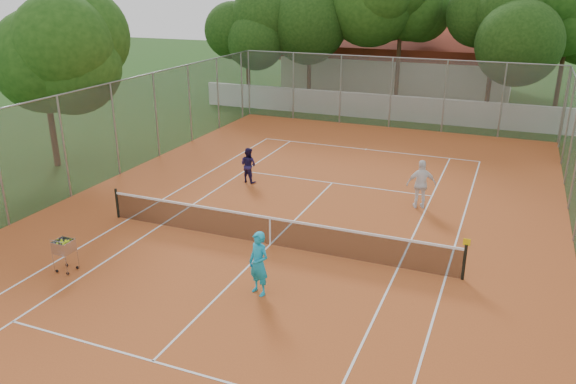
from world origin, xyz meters
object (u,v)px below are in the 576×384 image
at_px(player_far_right, 421,184).
at_px(ball_hopper, 65,255).
at_px(tennis_net, 270,231).
at_px(clubhouse, 399,62).
at_px(player_near, 259,264).
at_px(player_far_left, 248,165).

xyz_separation_m(player_far_right, ball_hopper, (-8.60, -8.86, -0.39)).
relative_size(tennis_net, ball_hopper, 11.16).
height_order(clubhouse, player_near, clubhouse).
distance_m(clubhouse, player_far_left, 23.87).
xyz_separation_m(player_far_left, ball_hopper, (-1.44, -9.05, -0.21)).
bearing_deg(player_far_left, player_far_right, -169.09).
distance_m(tennis_net, player_far_right, 6.34).
bearing_deg(tennis_net, player_near, -71.67).
relative_size(clubhouse, player_far_left, 11.06).
distance_m(tennis_net, ball_hopper, 6.10).
relative_size(player_far_right, ball_hopper, 1.73).
height_order(player_near, player_far_right, player_far_right).
distance_m(player_far_right, ball_hopper, 12.35).
bearing_deg(player_near, ball_hopper, -147.88).
distance_m(player_far_left, player_far_right, 7.17).
bearing_deg(ball_hopper, player_far_right, 55.27).
relative_size(clubhouse, player_far_right, 8.93).
relative_size(tennis_net, player_far_left, 8.01).
height_order(player_far_right, ball_hopper, player_far_right).
height_order(clubhouse, ball_hopper, clubhouse).
height_order(player_near, ball_hopper, player_near).
distance_m(player_near, player_far_left, 9.12).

